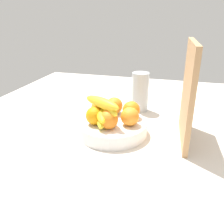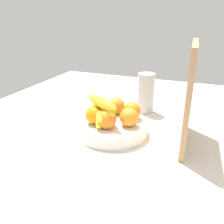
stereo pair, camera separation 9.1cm
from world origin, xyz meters
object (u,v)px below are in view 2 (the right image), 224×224
orange_center (101,108)px  orange_front_left (132,111)px  orange_back_right (107,119)px  cutting_board (189,96)px  orange_top_stack (129,117)px  fruit_bowl (112,128)px  banana_bunch (103,110)px  orange_back_left (95,115)px  thermos_tumbler (146,93)px  orange_front_right (116,106)px

orange_center → orange_front_left: bearing=100.1°
orange_back_right → cutting_board: (-9.59, 26.65, 9.22)cm
orange_back_right → cutting_board: 29.78cm
orange_back_right → orange_top_stack: (-4.76, 6.87, 0.00)cm
orange_top_stack → fruit_bowl: bearing=-100.0°
fruit_bowl → banana_bunch: banana_bunch is taller
fruit_bowl → orange_top_stack: 9.61cm
orange_center → orange_top_stack: bearing=71.4°
cutting_board → orange_back_left: bearing=-80.5°
orange_back_right → fruit_bowl: bearing=-176.1°
cutting_board → thermos_tumbler: size_ratio=1.92×
fruit_bowl → orange_back_right: size_ratio=3.91×
banana_bunch → cutting_board: (-5.95, 29.91, 7.42)cm
cutting_board → thermos_tumbler: 32.89cm
orange_front_left → banana_bunch: bearing=-49.8°
orange_front_left → cutting_board: bearing=84.8°
orange_back_left → banana_bunch: size_ratio=0.39×
orange_back_left → orange_front_left: bearing=128.4°
orange_top_stack → thermos_tumbler: thermos_tumbler is taller
orange_top_stack → banana_bunch: 10.35cm
orange_back_left → orange_front_right: bearing=160.9°
cutting_board → banana_bunch: bearing=-82.4°
orange_front_right → orange_center: 6.88cm
orange_back_left → banana_bunch: banana_bunch is taller
orange_front_left → orange_center: bearing=-79.9°
orange_front_right → fruit_bowl: bearing=9.0°
orange_back_right → thermos_tumbler: 34.06cm
orange_front_left → orange_front_right: same height
orange_front_right → orange_back_left: same height
orange_top_stack → orange_back_left: bearing=-77.9°
orange_center → thermos_tumbler: size_ratio=0.37×
orange_front_right → orange_back_right: same height
fruit_bowl → cutting_board: bearing=97.5°
orange_front_left → orange_front_right: size_ratio=1.00×
orange_front_right → orange_center: bearing=-44.3°
orange_front_right → orange_back_right: bearing=6.8°
fruit_bowl → orange_back_left: 9.18cm
fruit_bowl → orange_front_left: orange_front_left is taller
orange_back_left → thermos_tumbler: 33.66cm
banana_bunch → cutting_board: size_ratio=0.50×
fruit_bowl → banana_bunch: 8.77cm
fruit_bowl → orange_center: bearing=-117.8°
cutting_board → thermos_tumbler: (-23.96, -20.82, -8.62)cm
orange_back_right → thermos_tumbler: thermos_tumbler is taller
orange_center → orange_back_right: size_ratio=1.00×
orange_back_left → orange_back_right: (2.01, 5.91, 0.00)cm
orange_front_right → orange_top_stack: same height
orange_top_stack → banana_bunch: size_ratio=0.39×
fruit_bowl → orange_front_right: bearing=-171.0°
fruit_bowl → thermos_tumbler: (-27.50, 6.24, 6.74)cm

